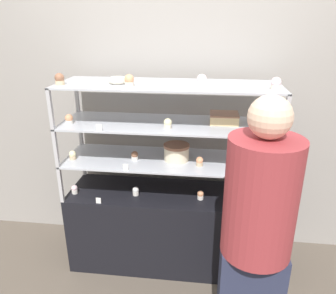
# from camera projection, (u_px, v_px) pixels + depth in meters

# --- Properties ---
(ground_plane) EXTENTS (20.00, 20.00, 0.00)m
(ground_plane) POSITION_uv_depth(u_px,v_px,m) (168.00, 259.00, 2.70)
(ground_plane) COLOR brown
(back_wall) EXTENTS (8.00, 0.05, 2.60)m
(back_wall) POSITION_uv_depth(u_px,v_px,m) (174.00, 93.00, 2.57)
(back_wall) COLOR gray
(back_wall) RESTS_ON ground_plane
(display_base) EXTENTS (1.49, 0.47, 0.62)m
(display_base) POSITION_uv_depth(u_px,v_px,m) (168.00, 227.00, 2.58)
(display_base) COLOR black
(display_base) RESTS_ON ground_plane
(display_riser_lower) EXTENTS (1.49, 0.47, 0.27)m
(display_riser_lower) POSITION_uv_depth(u_px,v_px,m) (168.00, 161.00, 2.38)
(display_riser_lower) COLOR #B7B7BC
(display_riser_lower) RESTS_ON display_base
(display_riser_middle) EXTENTS (1.49, 0.47, 0.27)m
(display_riser_middle) POSITION_uv_depth(u_px,v_px,m) (168.00, 125.00, 2.28)
(display_riser_middle) COLOR #B7B7BC
(display_riser_middle) RESTS_ON display_riser_lower
(display_riser_upper) EXTENTS (1.49, 0.47, 0.27)m
(display_riser_upper) POSITION_uv_depth(u_px,v_px,m) (168.00, 86.00, 2.18)
(display_riser_upper) COLOR #B7B7BC
(display_riser_upper) RESTS_ON display_riser_middle
(layer_cake_centerpiece) EXTENTS (0.19, 0.19, 0.12)m
(layer_cake_centerpiece) POSITION_uv_depth(u_px,v_px,m) (177.00, 152.00, 2.34)
(layer_cake_centerpiece) COLOR beige
(layer_cake_centerpiece) RESTS_ON display_riser_lower
(sheet_cake_frosted) EXTENTS (0.20, 0.17, 0.07)m
(sheet_cake_frosted) POSITION_uv_depth(u_px,v_px,m) (224.00, 118.00, 2.27)
(sheet_cake_frosted) COLOR #DBBC84
(sheet_cake_frosted) RESTS_ON display_riser_middle
(cupcake_0) EXTENTS (0.05, 0.05, 0.07)m
(cupcake_0) POSITION_uv_depth(u_px,v_px,m) (75.00, 189.00, 2.45)
(cupcake_0) COLOR white
(cupcake_0) RESTS_ON display_base
(cupcake_1) EXTENTS (0.05, 0.05, 0.07)m
(cupcake_1) POSITION_uv_depth(u_px,v_px,m) (136.00, 191.00, 2.42)
(cupcake_1) COLOR white
(cupcake_1) RESTS_ON display_base
(cupcake_2) EXTENTS (0.05, 0.05, 0.07)m
(cupcake_2) POSITION_uv_depth(u_px,v_px,m) (200.00, 195.00, 2.37)
(cupcake_2) COLOR white
(cupcake_2) RESTS_ON display_base
(cupcake_3) EXTENTS (0.05, 0.05, 0.07)m
(cupcake_3) POSITION_uv_depth(u_px,v_px,m) (263.00, 202.00, 2.27)
(cupcake_3) COLOR #CCB28C
(cupcake_3) RESTS_ON display_base
(price_tag_0) EXTENTS (0.04, 0.00, 0.04)m
(price_tag_0) POSITION_uv_depth(u_px,v_px,m) (98.00, 201.00, 2.32)
(price_tag_0) COLOR white
(price_tag_0) RESTS_ON display_base
(cupcake_4) EXTENTS (0.05, 0.05, 0.07)m
(cupcake_4) POSITION_uv_depth(u_px,v_px,m) (73.00, 155.00, 2.36)
(cupcake_4) COLOR #CCB28C
(cupcake_4) RESTS_ON display_riser_lower
(cupcake_5) EXTENTS (0.05, 0.05, 0.07)m
(cupcake_5) POSITION_uv_depth(u_px,v_px,m) (135.00, 156.00, 2.35)
(cupcake_5) COLOR white
(cupcake_5) RESTS_ON display_riser_lower
(cupcake_6) EXTENTS (0.05, 0.05, 0.07)m
(cupcake_6) POSITION_uv_depth(u_px,v_px,m) (200.00, 161.00, 2.26)
(cupcake_6) COLOR #CCB28C
(cupcake_6) RESTS_ON display_riser_lower
(cupcake_7) EXTENTS (0.05, 0.05, 0.07)m
(cupcake_7) POSITION_uv_depth(u_px,v_px,m) (267.00, 165.00, 2.20)
(cupcake_7) COLOR beige
(cupcake_7) RESTS_ON display_riser_lower
(price_tag_1) EXTENTS (0.04, 0.00, 0.04)m
(price_tag_1) POSITION_uv_depth(u_px,v_px,m) (126.00, 167.00, 2.19)
(price_tag_1) COLOR white
(price_tag_1) RESTS_ON display_riser_lower
(cupcake_8) EXTENTS (0.05, 0.05, 0.07)m
(cupcake_8) POSITION_uv_depth(u_px,v_px,m) (69.00, 119.00, 2.25)
(cupcake_8) COLOR white
(cupcake_8) RESTS_ON display_riser_middle
(cupcake_9) EXTENTS (0.05, 0.05, 0.07)m
(cupcake_9) POSITION_uv_depth(u_px,v_px,m) (168.00, 123.00, 2.16)
(cupcake_9) COLOR beige
(cupcake_9) RESTS_ON display_riser_middle
(cupcake_10) EXTENTS (0.05, 0.05, 0.07)m
(cupcake_10) POSITION_uv_depth(u_px,v_px,m) (272.00, 125.00, 2.12)
(cupcake_10) COLOR #CCB28C
(cupcake_10) RESTS_ON display_riser_middle
(price_tag_2) EXTENTS (0.04, 0.00, 0.04)m
(price_tag_2) POSITION_uv_depth(u_px,v_px,m) (99.00, 127.00, 2.11)
(price_tag_2) COLOR white
(price_tag_2) RESTS_ON display_riser_middle
(cupcake_11) EXTENTS (0.06, 0.06, 0.08)m
(cupcake_11) POSITION_uv_depth(u_px,v_px,m) (60.00, 79.00, 2.13)
(cupcake_11) COLOR #CCB28C
(cupcake_11) RESTS_ON display_riser_upper
(cupcake_12) EXTENTS (0.06, 0.06, 0.08)m
(cupcake_12) POSITION_uv_depth(u_px,v_px,m) (129.00, 81.00, 2.08)
(cupcake_12) COLOR beige
(cupcake_12) RESTS_ON display_riser_upper
(cupcake_13) EXTENTS (0.06, 0.06, 0.08)m
(cupcake_13) POSITION_uv_depth(u_px,v_px,m) (202.00, 80.00, 2.09)
(cupcake_13) COLOR white
(cupcake_13) RESTS_ON display_riser_upper
(cupcake_14) EXTENTS (0.06, 0.06, 0.08)m
(cupcake_14) POSITION_uv_depth(u_px,v_px,m) (276.00, 84.00, 1.98)
(cupcake_14) COLOR beige
(cupcake_14) RESTS_ON display_riser_upper
(price_tag_3) EXTENTS (0.04, 0.00, 0.04)m
(price_tag_3) POSITION_uv_depth(u_px,v_px,m) (99.00, 85.00, 2.01)
(price_tag_3) COLOR white
(price_tag_3) RESTS_ON display_riser_upper
(donut_glazed) EXTENTS (0.13, 0.13, 0.04)m
(donut_glazed) POSITION_uv_depth(u_px,v_px,m) (118.00, 80.00, 2.18)
(donut_glazed) COLOR #EFE5CC
(donut_glazed) RESTS_ON display_riser_upper
(customer_figure) EXTENTS (0.36, 0.36, 1.54)m
(customer_figure) POSITION_uv_depth(u_px,v_px,m) (256.00, 233.00, 1.68)
(customer_figure) COLOR #282D47
(customer_figure) RESTS_ON ground_plane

